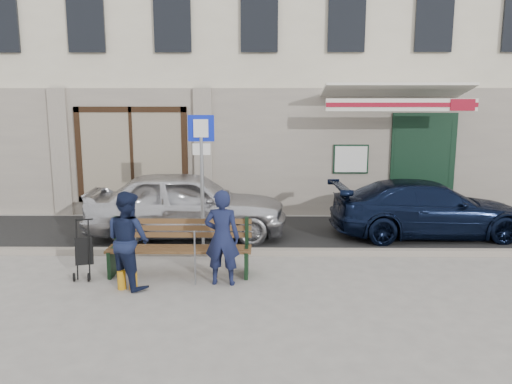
{
  "coord_description": "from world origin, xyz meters",
  "views": [
    {
      "loc": [
        0.06,
        -7.6,
        2.87
      ],
      "look_at": [
        -0.04,
        1.6,
        1.2
      ],
      "focal_mm": 35.0,
      "sensor_mm": 36.0,
      "label": 1
    }
  ],
  "objects_px": {
    "bench": "(177,248)",
    "man": "(222,237)",
    "stroller": "(84,253)",
    "woman": "(128,240)",
    "car_silver": "(187,204)",
    "parking_sign": "(202,162)",
    "car_navy": "(428,209)"
  },
  "relations": [
    {
      "from": "bench",
      "to": "man",
      "type": "relative_size",
      "value": 1.57
    },
    {
      "from": "bench",
      "to": "stroller",
      "type": "distance_m",
      "value": 1.51
    },
    {
      "from": "bench",
      "to": "woman",
      "type": "xyz_separation_m",
      "value": [
        -0.65,
        -0.55,
        0.31
      ]
    },
    {
      "from": "car_silver",
      "to": "woman",
      "type": "relative_size",
      "value": 2.77
    },
    {
      "from": "man",
      "to": "woman",
      "type": "bearing_deg",
      "value": 9.83
    },
    {
      "from": "parking_sign",
      "to": "bench",
      "type": "height_order",
      "value": "parking_sign"
    },
    {
      "from": "car_silver",
      "to": "bench",
      "type": "height_order",
      "value": "car_silver"
    },
    {
      "from": "woman",
      "to": "bench",
      "type": "bearing_deg",
      "value": -103.45
    },
    {
      "from": "car_silver",
      "to": "car_navy",
      "type": "xyz_separation_m",
      "value": [
        5.17,
        0.13,
        -0.12
      ]
    },
    {
      "from": "woman",
      "to": "stroller",
      "type": "distance_m",
      "value": 1.0
    },
    {
      "from": "stroller",
      "to": "parking_sign",
      "type": "bearing_deg",
      "value": 24.0
    },
    {
      "from": "car_silver",
      "to": "bench",
      "type": "relative_size",
      "value": 1.76
    },
    {
      "from": "car_silver",
      "to": "car_navy",
      "type": "height_order",
      "value": "car_silver"
    },
    {
      "from": "car_navy",
      "to": "parking_sign",
      "type": "relative_size",
      "value": 1.58
    },
    {
      "from": "car_silver",
      "to": "man",
      "type": "xyz_separation_m",
      "value": [
        0.97,
        -2.82,
        0.05
      ]
    },
    {
      "from": "car_navy",
      "to": "man",
      "type": "height_order",
      "value": "man"
    },
    {
      "from": "man",
      "to": "parking_sign",
      "type": "bearing_deg",
      "value": -68.8
    },
    {
      "from": "man",
      "to": "stroller",
      "type": "xyz_separation_m",
      "value": [
        -2.3,
        0.27,
        -0.34
      ]
    },
    {
      "from": "car_silver",
      "to": "bench",
      "type": "bearing_deg",
      "value": -178.48
    },
    {
      "from": "woman",
      "to": "car_silver",
      "type": "bearing_deg",
      "value": -62.99
    },
    {
      "from": "stroller",
      "to": "car_silver",
      "type": "bearing_deg",
      "value": 47.61
    },
    {
      "from": "car_navy",
      "to": "man",
      "type": "distance_m",
      "value": 5.14
    },
    {
      "from": "bench",
      "to": "parking_sign",
      "type": "bearing_deg",
      "value": 77.34
    },
    {
      "from": "bench",
      "to": "woman",
      "type": "distance_m",
      "value": 0.91
    },
    {
      "from": "car_navy",
      "to": "bench",
      "type": "bearing_deg",
      "value": 114.05
    },
    {
      "from": "stroller",
      "to": "bench",
      "type": "bearing_deg",
      "value": -8.91
    },
    {
      "from": "parking_sign",
      "to": "man",
      "type": "bearing_deg",
      "value": -74.95
    },
    {
      "from": "man",
      "to": "woman",
      "type": "relative_size",
      "value": 1.0
    },
    {
      "from": "car_silver",
      "to": "bench",
      "type": "distance_m",
      "value": 2.41
    },
    {
      "from": "car_navy",
      "to": "woman",
      "type": "distance_m",
      "value": 6.44
    },
    {
      "from": "man",
      "to": "bench",
      "type": "bearing_deg",
      "value": -23.36
    },
    {
      "from": "car_navy",
      "to": "parking_sign",
      "type": "distance_m",
      "value": 5.0
    }
  ]
}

